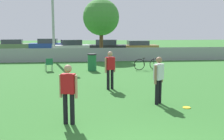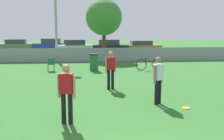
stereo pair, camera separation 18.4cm
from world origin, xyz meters
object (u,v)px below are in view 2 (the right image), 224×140
Objects in this scene: trash_bin at (94,62)px; parked_car_tan at (141,47)px; bicycle_sideline at (149,64)px; parked_car_dark at (110,47)px; folding_chair_sideline at (51,63)px; player_defender_red at (111,68)px; parked_car_olive at (16,45)px; frisbee_disc at (186,108)px; player_receiver_white at (158,77)px; parked_car_silver at (75,47)px; tree_near_pole at (104,17)px; player_thrower_red at (67,90)px; parked_car_blue at (51,45)px.

parked_car_tan is at bearing 66.52° from trash_bin.
bicycle_sideline is 0.41× the size of parked_car_dark.
parked_car_tan reaches higher than folding_chair_sideline.
parked_car_olive is at bearing 86.64° from player_defender_red.
player_receiver_white is at bearing 142.97° from frisbee_disc.
parked_car_tan is at bearing 22.38° from parked_car_dark.
parked_car_silver is at bearing -173.16° from parked_car_tan.
player_defender_red is 5.59m from trash_bin.
parked_car_silver is at bearing -36.90° from parked_car_olive.
tree_near_pole reaches higher than player_thrower_red.
folding_chair_sideline reaches higher than bicycle_sideline.
player_receiver_white is at bearing -71.74° from parked_car_olive.
trash_bin is at bearing -93.72° from parked_car_silver.
player_defender_red reaches higher than parked_car_dark.
folding_chair_sideline is (-1.58, 10.09, -0.48)m from player_thrower_red.
parked_car_blue is (-5.02, 22.04, -0.24)m from player_defender_red.
parked_car_tan is (3.76, 21.30, -0.31)m from player_receiver_white.
player_defender_red is 22.61m from parked_car_blue.
frisbee_disc is at bearing -70.69° from parked_car_olive.
parked_car_blue is at bearing 109.43° from bicycle_sideline.
frisbee_disc is at bearing -83.96° from tree_near_pole.
bicycle_sideline is (4.65, 9.89, -0.58)m from player_thrower_red.
player_receiver_white is at bearing -87.28° from player_defender_red.
player_defender_red reaches higher than frisbee_disc.
tree_near_pole is at bearing -74.73° from parked_car_silver.
player_thrower_red is 4.14m from frisbee_disc.
trash_bin is at bearing 102.28° from player_thrower_red.
parked_car_silver is (6.99, -4.38, 0.03)m from parked_car_olive.
player_receiver_white is 0.38× the size of parked_car_dark.
frisbee_disc is 0.06× the size of parked_car_tan.
parked_car_silver reaches higher than parked_car_tan.
player_defender_red is at bearing -106.07° from parked_car_tan.
tree_near_pole reaches higher than parked_car_silver.
parked_car_tan is at bearing -3.77° from parked_car_silver.
player_thrower_red reaches higher than frisbee_disc.
player_receiver_white is at bearing -107.59° from bicycle_sideline.
parked_car_blue is (-4.49, 16.49, 0.17)m from trash_bin.
player_receiver_white is 8.30m from bicycle_sideline.
player_receiver_white is 3.52m from player_thrower_red.
player_receiver_white is 25.48m from parked_car_blue.
bicycle_sideline is at bearing 84.87° from frisbee_disc.
bicycle_sideline is at bearing 83.44° from player_thrower_red.
parked_car_silver is (1.08, 12.02, 0.24)m from folding_chair_sideline.
player_thrower_red is 0.40× the size of parked_car_silver.
parked_car_tan is at bearing -18.30° from parked_car_olive.
player_defender_red is 0.40× the size of parked_car_blue.
bicycle_sideline is at bearing -99.91° from parked_car_tan.
bicycle_sideline is at bearing -0.65° from trash_bin.
parked_car_dark is (0.18, 20.50, -0.25)m from player_receiver_white.
folding_chair_sideline is at bearing 171.60° from bicycle_sideline.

